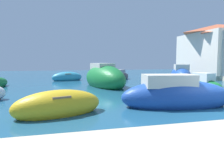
# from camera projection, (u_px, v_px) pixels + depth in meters

# --- Properties ---
(moored_boat_1) EXTENTS (3.95, 6.85, 2.58)m
(moored_boat_1) POSITION_uv_depth(u_px,v_px,m) (104.00, 78.00, 17.29)
(moored_boat_1) COLOR #197233
(moored_boat_1) RESTS_ON ground
(moored_boat_2) EXTENTS (4.26, 6.02, 2.27)m
(moored_boat_2) POSITION_uv_depth(u_px,v_px,m) (181.00, 74.00, 23.46)
(moored_boat_2) COLOR #1E479E
(moored_boat_2) RESTS_ON ground
(moored_boat_3) EXTENTS (3.97, 2.47, 1.34)m
(moored_boat_3) POSITION_uv_depth(u_px,v_px,m) (59.00, 106.00, 8.06)
(moored_boat_3) COLOR gold
(moored_boat_3) RESTS_ON ground
(moored_boat_5) EXTENTS (3.09, 2.94, 1.46)m
(moored_boat_5) POSITION_uv_depth(u_px,v_px,m) (121.00, 76.00, 23.65)
(moored_boat_5) COLOR #3F3F47
(moored_boat_5) RESTS_ON ground
(moored_boat_6) EXTENTS (1.78, 4.13, 1.60)m
(moored_boat_6) POSITION_uv_depth(u_px,v_px,m) (200.00, 84.00, 15.07)
(moored_boat_6) COLOR #197233
(moored_boat_6) RESTS_ON ground
(moored_boat_8) EXTENTS (5.79, 2.65, 1.97)m
(moored_boat_8) POSITION_uv_depth(u_px,v_px,m) (176.00, 95.00, 9.50)
(moored_boat_8) COLOR #1E479E
(moored_boat_8) RESTS_ON ground
(moored_boat_9) EXTENTS (3.66, 2.18, 1.29)m
(moored_boat_9) POSITION_uv_depth(u_px,v_px,m) (67.00, 77.00, 22.06)
(moored_boat_9) COLOR teal
(moored_boat_9) RESTS_ON ground
(waterfront_building_far) EXTENTS (7.38, 8.84, 6.70)m
(waterfront_building_far) POSITION_uv_depth(u_px,v_px,m) (216.00, 49.00, 26.29)
(waterfront_building_far) COLOR silver
(waterfront_building_far) RESTS_ON quay_promenade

